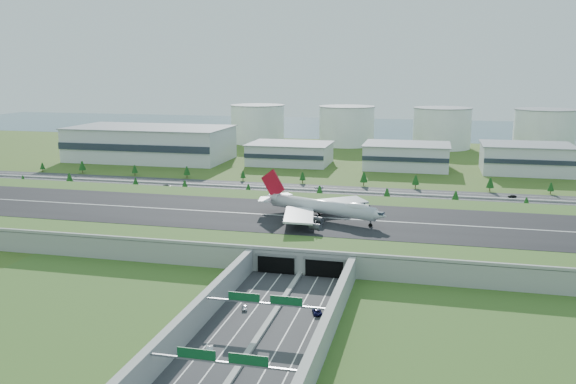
% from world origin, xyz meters
% --- Properties ---
extents(ground, '(1200.00, 1200.00, 0.00)m').
position_xyz_m(ground, '(0.00, 0.00, 0.00)').
color(ground, '#395019').
rests_on(ground, ground).
extents(airfield_deck, '(520.00, 100.00, 9.20)m').
position_xyz_m(airfield_deck, '(0.00, -0.09, 4.12)').
color(airfield_deck, gray).
rests_on(airfield_deck, ground).
extents(underpass_road, '(38.80, 120.40, 8.00)m').
position_xyz_m(underpass_road, '(0.00, -99.42, 3.43)').
color(underpass_road, '#28282B').
rests_on(underpass_road, ground).
extents(sign_gantry_near, '(38.70, 0.70, 9.80)m').
position_xyz_m(sign_gantry_near, '(0.00, -95.04, 6.95)').
color(sign_gantry_near, gray).
rests_on(sign_gantry_near, ground).
extents(sign_gantry_far, '(38.70, 0.70, 9.80)m').
position_xyz_m(sign_gantry_far, '(0.00, -130.04, 6.95)').
color(sign_gantry_far, gray).
rests_on(sign_gantry_far, ground).
extents(north_expressway, '(560.00, 36.00, 0.12)m').
position_xyz_m(north_expressway, '(0.00, 95.00, 0.06)').
color(north_expressway, '#28282B').
rests_on(north_expressway, ground).
extents(tree_row, '(500.13, 48.72, 8.42)m').
position_xyz_m(tree_row, '(8.43, 94.26, 4.77)').
color(tree_row, '#3D2819').
rests_on(tree_row, ground).
extents(hangar_west, '(120.00, 60.00, 25.00)m').
position_xyz_m(hangar_west, '(-170.00, 185.00, 12.50)').
color(hangar_west, '#BCBCC1').
rests_on(hangar_west, ground).
extents(hangar_mid_a, '(58.00, 42.00, 15.00)m').
position_xyz_m(hangar_mid_a, '(-60.00, 190.00, 7.50)').
color(hangar_mid_a, '#BCBCC1').
rests_on(hangar_mid_a, ground).
extents(hangar_mid_b, '(58.00, 42.00, 17.00)m').
position_xyz_m(hangar_mid_b, '(25.00, 190.00, 8.50)').
color(hangar_mid_b, '#BCBCC1').
rests_on(hangar_mid_b, ground).
extents(hangar_mid_c, '(58.00, 42.00, 19.00)m').
position_xyz_m(hangar_mid_c, '(105.00, 190.00, 9.50)').
color(hangar_mid_c, '#BCBCC1').
rests_on(hangar_mid_c, ground).
extents(fuel_tank_a, '(50.00, 50.00, 35.00)m').
position_xyz_m(fuel_tank_a, '(-120.00, 310.00, 17.50)').
color(fuel_tank_a, silver).
rests_on(fuel_tank_a, ground).
extents(fuel_tank_b, '(50.00, 50.00, 35.00)m').
position_xyz_m(fuel_tank_b, '(-35.00, 310.00, 17.50)').
color(fuel_tank_b, silver).
rests_on(fuel_tank_b, ground).
extents(fuel_tank_c, '(50.00, 50.00, 35.00)m').
position_xyz_m(fuel_tank_c, '(50.00, 310.00, 17.50)').
color(fuel_tank_c, silver).
rests_on(fuel_tank_c, ground).
extents(fuel_tank_d, '(50.00, 50.00, 35.00)m').
position_xyz_m(fuel_tank_d, '(135.00, 310.00, 17.50)').
color(fuel_tank_d, silver).
rests_on(fuel_tank_d, ground).
extents(bay_water, '(1200.00, 260.00, 0.06)m').
position_xyz_m(bay_water, '(0.00, 480.00, 0.03)').
color(bay_water, '#38596B').
rests_on(bay_water, ground).
extents(boeing_747, '(58.49, 54.24, 19.02)m').
position_xyz_m(boeing_747, '(-1.57, -1.54, 13.42)').
color(boeing_747, silver).
rests_on(boeing_747, airfield_deck).
extents(car_0, '(2.75, 4.20, 1.33)m').
position_xyz_m(car_0, '(-9.41, -84.23, 0.78)').
color(car_0, silver).
rests_on(car_0, ground).
extents(car_1, '(2.91, 4.94, 1.54)m').
position_xyz_m(car_1, '(-9.59, -112.91, 0.89)').
color(car_1, silver).
rests_on(car_1, ground).
extents(car_2, '(4.10, 6.00, 1.53)m').
position_xyz_m(car_2, '(12.16, -82.25, 0.88)').
color(car_2, '#0B0C38').
rests_on(car_2, ground).
extents(car_4, '(5.04, 2.40, 1.66)m').
position_xyz_m(car_4, '(-111.29, 85.23, 0.95)').
color(car_4, '#5C5C61').
rests_on(car_4, ground).
extents(car_5, '(4.78, 3.14, 1.49)m').
position_xyz_m(car_5, '(86.74, 101.08, 0.86)').
color(car_5, black).
rests_on(car_5, ground).
extents(car_7, '(5.64, 2.99, 1.56)m').
position_xyz_m(car_7, '(-21.65, 101.15, 0.90)').
color(car_7, white).
rests_on(car_7, ground).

